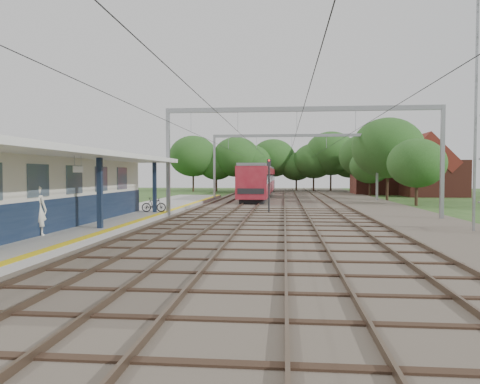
{
  "coord_description": "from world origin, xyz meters",
  "views": [
    {
      "loc": [
        2.43,
        -14.47,
        2.81
      ],
      "look_at": [
        -0.53,
        16.77,
        1.6
      ],
      "focal_mm": 35.0,
      "sensor_mm": 36.0,
      "label": 1
    }
  ],
  "objects": [
    {
      "name": "rail_tracks",
      "position": [
        1.5,
        30.0,
        0.18
      ],
      "size": [
        11.8,
        88.0,
        0.15
      ],
      "color": "brown",
      "rests_on": "ballast_bed"
    },
    {
      "name": "yellow_stripe",
      "position": [
        -5.25,
        14.0,
        0.35
      ],
      "size": [
        0.45,
        52.0,
        0.01
      ],
      "primitive_type": "cube",
      "color": "yellow",
      "rests_on": "platform"
    },
    {
      "name": "canopy",
      "position": [
        -7.77,
        6.0,
        3.64
      ],
      "size": [
        6.4,
        20.0,
        3.44
      ],
      "color": "#101D34",
      "rests_on": "platform"
    },
    {
      "name": "station_building",
      "position": [
        -8.88,
        7.0,
        2.04
      ],
      "size": [
        3.41,
        18.0,
        3.4
      ],
      "color": "beige",
      "rests_on": "platform"
    },
    {
      "name": "tree_band",
      "position": [
        3.84,
        57.12,
        4.92
      ],
      "size": [
        31.72,
        30.88,
        8.82
      ],
      "color": "#382619",
      "rests_on": "ground"
    },
    {
      "name": "house_near",
      "position": [
        21.0,
        46.0,
        2.99
      ],
      "size": [
        7.0,
        6.12,
        7.89
      ],
      "color": "brown",
      "rests_on": "ground"
    },
    {
      "name": "bicycle",
      "position": [
        -5.96,
        15.0,
        0.82
      ],
      "size": [
        1.6,
        0.7,
        0.93
      ],
      "primitive_type": "imported",
      "rotation": [
        0.0,
        0.0,
        1.75
      ],
      "color": "black",
      "rests_on": "platform"
    },
    {
      "name": "ballast_bed",
      "position": [
        4.0,
        30.0,
        0.05
      ],
      "size": [
        18.0,
        90.0,
        0.1
      ],
      "primitive_type": "cube",
      "color": "#473D33",
      "rests_on": "ground"
    },
    {
      "name": "ground",
      "position": [
        0.0,
        0.0,
        0.0
      ],
      "size": [
        160.0,
        160.0,
        0.0
      ],
      "primitive_type": "plane",
      "color": "#2D4C1E",
      "rests_on": "ground"
    },
    {
      "name": "house_far",
      "position": [
        16.0,
        52.0,
        3.23
      ],
      "size": [
        8.0,
        6.12,
        8.66
      ],
      "color": "brown",
      "rests_on": "ground"
    },
    {
      "name": "person",
      "position": [
        -7.39,
        3.31,
        1.36
      ],
      "size": [
        0.74,
        0.49,
        2.02
      ],
      "primitive_type": "imported",
      "rotation": [
        0.0,
        0.0,
        3.15
      ],
      "color": "silver",
      "rests_on": "platform"
    },
    {
      "name": "catenary_system",
      "position": [
        3.39,
        25.28,
        5.51
      ],
      "size": [
        17.22,
        88.0,
        7.0
      ],
      "color": "gray",
      "rests_on": "ground"
    },
    {
      "name": "signal_post",
      "position": [
        1.35,
        18.82,
        2.33
      ],
      "size": [
        0.3,
        0.28,
        3.86
      ],
      "rotation": [
        0.0,
        0.0,
        0.33
      ],
      "color": "black",
      "rests_on": "ground"
    },
    {
      "name": "platform",
      "position": [
        -7.5,
        14.0,
        0.17
      ],
      "size": [
        5.0,
        52.0,
        0.35
      ],
      "primitive_type": "cube",
      "color": "gray",
      "rests_on": "ground"
    },
    {
      "name": "train",
      "position": [
        -0.5,
        43.97,
        2.07
      ],
      "size": [
        2.81,
        35.01,
        3.7
      ],
      "color": "black",
      "rests_on": "ballast_bed"
    }
  ]
}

